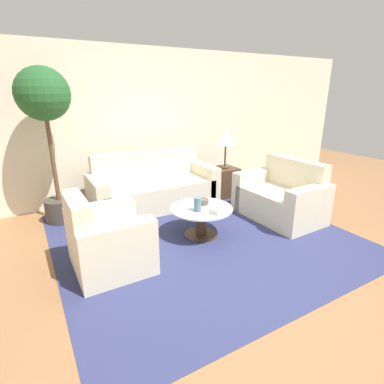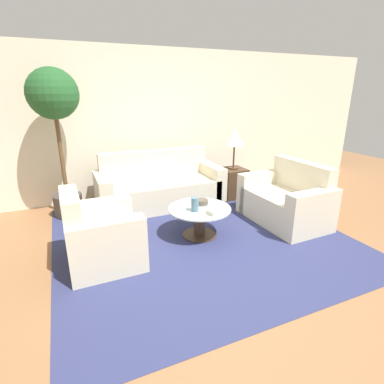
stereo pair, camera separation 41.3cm
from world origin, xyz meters
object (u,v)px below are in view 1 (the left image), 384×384
at_px(sofa_main, 153,189).
at_px(table_lamp, 226,138).
at_px(loveseat, 282,198).
at_px(armchair, 105,243).
at_px(coffee_table, 201,217).
at_px(potted_plant, 46,114).
at_px(book_stack, 217,211).
at_px(vase, 198,204).
at_px(bowl, 202,201).

bearing_deg(sofa_main, table_lamp, -7.27).
bearing_deg(loveseat, armchair, -90.04).
distance_m(sofa_main, armchair, 1.93).
relative_size(sofa_main, coffee_table, 2.49).
xyz_separation_m(table_lamp, potted_plant, (-2.82, 0.28, 0.50)).
bearing_deg(book_stack, loveseat, -12.27).
bearing_deg(armchair, sofa_main, -39.12).
distance_m(sofa_main, table_lamp, 1.57).
relative_size(vase, bowl, 1.04).
distance_m(armchair, book_stack, 1.42).
bearing_deg(table_lamp, loveseat, -81.16).
height_order(table_lamp, bowl, table_lamp).
distance_m(table_lamp, potted_plant, 2.88).
xyz_separation_m(armchair, table_lamp, (2.55, 1.34, 0.78)).
bearing_deg(bowl, armchair, -169.48).
relative_size(coffee_table, book_stack, 4.07).
distance_m(sofa_main, vase, 1.45).
relative_size(bowl, book_stack, 0.85).
distance_m(coffee_table, table_lamp, 1.90).
height_order(table_lamp, vase, table_lamp).
height_order(armchair, potted_plant, potted_plant).
relative_size(armchair, vase, 4.80).
distance_m(sofa_main, loveseat, 2.10).
relative_size(armchair, bowl, 4.99).
bearing_deg(vase, sofa_main, 90.96).
relative_size(coffee_table, vase, 4.57).
height_order(coffee_table, bowl, bowl).
height_order(sofa_main, armchair, sofa_main).
height_order(armchair, vase, armchair).
height_order(loveseat, vase, loveseat).
distance_m(vase, bowl, 0.27).
xyz_separation_m(sofa_main, armchair, (-1.20, -1.51, 0.00)).
bearing_deg(vase, book_stack, -44.16).
bearing_deg(armchair, coffee_table, -84.26).
bearing_deg(book_stack, bowl, 69.22).
height_order(sofa_main, table_lamp, table_lamp).
distance_m(loveseat, book_stack, 1.36).
xyz_separation_m(table_lamp, bowl, (-1.14, -1.07, -0.64)).
height_order(coffee_table, potted_plant, potted_plant).
relative_size(armchair, potted_plant, 0.40).
height_order(armchair, loveseat, loveseat).
bearing_deg(potted_plant, table_lamp, -5.72).
distance_m(sofa_main, potted_plant, 1.95).
xyz_separation_m(potted_plant, bowl, (1.68, -1.36, -1.15)).
height_order(armchair, coffee_table, armchair).
bearing_deg(loveseat, table_lamp, -172.96).
bearing_deg(bowl, table_lamp, 43.23).
relative_size(sofa_main, table_lamp, 2.99).
height_order(potted_plant, bowl, potted_plant).
bearing_deg(loveseat, coffee_table, -94.35).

